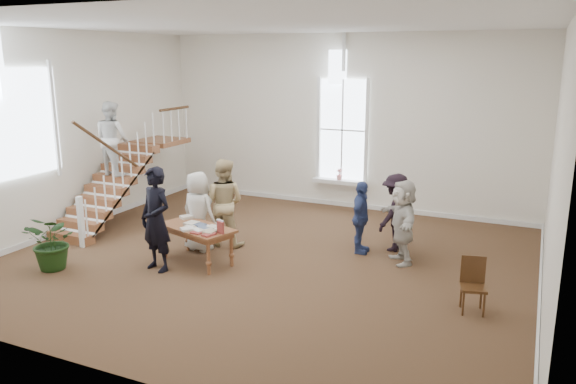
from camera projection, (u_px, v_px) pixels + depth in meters
The scene contains 12 objects.
ground at pixel (267, 259), 11.14m from camera, with size 10.00×10.00×0.00m, color #3F2C19.
room_shell at pixel (340, 192), 14.93m from camera, with size 10.49×10.00×10.00m.
staircase at pixel (115, 157), 13.17m from camera, with size 1.10×4.10×2.92m.
library_table at pixel (197, 231), 10.84m from camera, with size 1.70×1.20×0.78m.
police_officer at pixel (156, 219), 10.39m from camera, with size 0.72×0.47×1.97m, color black.
elderly_woman at pixel (198, 212), 11.49m from camera, with size 0.81×0.53×1.66m, color beige.
person_yellow at pixel (223, 202), 11.78m from camera, with size 0.91×0.71×1.87m, color tan.
woman_cluster_a at pixel (361, 217), 11.36m from camera, with size 0.88×0.36×1.49m, color navy.
woman_cluster_b at pixel (395, 212), 11.50m from camera, with size 1.04×0.60×1.61m, color black.
woman_cluster_c at pixel (403, 222), 10.80m from camera, with size 1.53×0.49×1.65m, color beige.
floor_plant at pixel (53, 242), 10.50m from camera, with size 0.97×0.84×1.08m, color #173410.
side_chair at pixel (473, 282), 8.81m from camera, with size 0.46×0.46×0.88m.
Camera 1 is at (4.74, -9.38, 3.95)m, focal length 35.00 mm.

